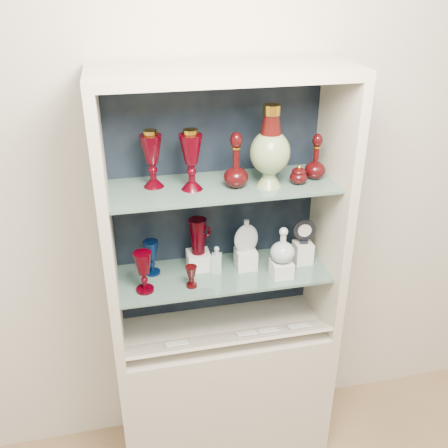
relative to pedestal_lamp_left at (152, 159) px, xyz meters
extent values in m
cube|color=silver|center=(0.28, 0.16, -0.19)|extent=(3.50, 0.02, 2.80)
cube|color=beige|center=(0.28, -0.06, -1.21)|extent=(1.00, 0.40, 0.75)
cube|color=black|center=(0.28, 0.13, -0.26)|extent=(0.98, 0.02, 1.15)
cube|color=beige|center=(-0.20, -0.06, -0.26)|extent=(0.04, 0.40, 1.15)
cube|color=beige|center=(0.76, -0.06, -0.26)|extent=(0.04, 0.40, 1.15)
cube|color=beige|center=(0.28, -0.06, 0.33)|extent=(1.00, 0.40, 0.04)
cube|color=slate|center=(0.28, -0.04, -0.54)|extent=(0.92, 0.34, 0.01)
cube|color=slate|center=(0.28, -0.04, -0.12)|extent=(0.92, 0.34, 0.01)
cube|color=beige|center=(0.28, -0.17, -0.81)|extent=(0.92, 0.17, 0.09)
cube|color=white|center=(0.60, -0.17, -0.79)|extent=(0.10, 0.06, 0.03)
cube|color=white|center=(0.04, -0.17, -0.79)|extent=(0.10, 0.06, 0.03)
cube|color=white|center=(0.36, -0.17, -0.79)|extent=(0.10, 0.06, 0.03)
cube|color=white|center=(0.45, -0.17, -0.79)|extent=(0.10, 0.06, 0.03)
cube|color=silver|center=(0.18, 0.02, -0.50)|extent=(0.10, 0.10, 0.08)
cube|color=silver|center=(0.39, -0.02, -0.49)|extent=(0.09, 0.09, 0.09)
cube|color=silver|center=(0.52, -0.12, -0.50)|extent=(0.09, 0.09, 0.07)
cube|color=silver|center=(0.65, -0.03, -0.49)|extent=(0.08, 0.08, 0.10)
camera|label=1|loc=(-0.13, -1.89, 0.65)|focal=40.00mm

